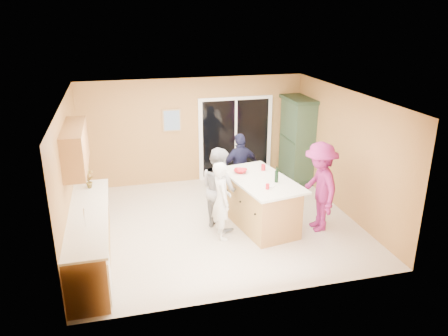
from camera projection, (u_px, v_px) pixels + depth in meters
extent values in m
plane|color=beige|center=(218.00, 223.00, 8.94)|extent=(5.50, 5.50, 0.00)
cube|color=white|center=(217.00, 97.00, 8.05)|extent=(5.50, 5.00, 0.10)
cube|color=tan|center=(194.00, 131.00, 10.77)|extent=(5.50, 0.10, 2.60)
cube|color=tan|center=(258.00, 219.00, 6.22)|extent=(5.50, 0.10, 2.60)
cube|color=tan|center=(70.00, 175.00, 7.86)|extent=(0.10, 5.00, 2.60)
cube|color=tan|center=(345.00, 152.00, 9.13)|extent=(0.10, 5.00, 2.60)
cube|color=#AD8343|center=(90.00, 239.00, 7.40)|extent=(0.60, 3.00, 0.90)
cube|color=white|center=(89.00, 278.00, 6.42)|extent=(0.62, 0.60, 0.72)
cube|color=silver|center=(88.00, 214.00, 7.24)|extent=(0.65, 3.05, 0.04)
cylinder|color=silver|center=(85.00, 218.00, 6.73)|extent=(0.02, 0.02, 0.30)
cube|color=#AD8343|center=(75.00, 148.00, 7.52)|extent=(0.35, 1.60, 0.75)
cube|color=white|center=(235.00, 138.00, 11.07)|extent=(1.90, 0.05, 2.10)
cube|color=black|center=(236.00, 138.00, 11.06)|extent=(1.70, 0.03, 1.94)
cube|color=white|center=(236.00, 138.00, 11.05)|extent=(0.06, 0.04, 1.94)
cube|color=silver|center=(241.00, 140.00, 11.10)|extent=(0.02, 0.03, 0.12)
cube|color=#A58152|center=(172.00, 120.00, 10.53)|extent=(0.46, 0.03, 0.56)
cube|color=#4E69A1|center=(172.00, 120.00, 10.51)|extent=(0.38, 0.02, 0.48)
cube|color=#AD8343|center=(260.00, 203.00, 8.68)|extent=(1.16, 1.83, 0.96)
cube|color=silver|center=(261.00, 180.00, 8.51)|extent=(1.36, 2.07, 0.04)
cube|color=black|center=(260.00, 223.00, 8.83)|extent=(1.06, 1.73, 0.11)
cube|color=#223725|center=(295.00, 177.00, 11.22)|extent=(0.59, 1.11, 0.13)
cube|color=#2D442D|center=(297.00, 140.00, 10.89)|extent=(0.52, 1.05, 1.97)
cube|color=#223725|center=(300.00, 99.00, 10.53)|extent=(0.61, 1.15, 0.08)
imported|color=silver|center=(222.00, 201.00, 8.14)|extent=(0.37, 0.56, 1.52)
imported|color=#9D9DA0|center=(219.00, 188.00, 8.55)|extent=(0.87, 0.97, 1.65)
imported|color=#161831|center=(240.00, 168.00, 9.72)|extent=(0.99, 0.57, 1.59)
imported|color=#841C62|center=(320.00, 187.00, 8.42)|extent=(0.72, 1.18, 1.78)
imported|color=#B4141D|center=(240.00, 171.00, 8.83)|extent=(0.35, 0.35, 0.07)
imported|color=#9D210F|center=(88.00, 178.00, 8.18)|extent=(0.22, 0.16, 0.39)
cylinder|color=#B4141D|center=(263.00, 167.00, 8.94)|extent=(0.11, 0.11, 0.13)
cylinder|color=#B4141D|center=(267.00, 186.00, 8.00)|extent=(0.08, 0.08, 0.10)
cylinder|color=black|center=(276.00, 177.00, 8.31)|extent=(0.07, 0.07, 0.23)
cylinder|color=black|center=(277.00, 169.00, 8.25)|extent=(0.03, 0.03, 0.09)
cylinder|color=silver|center=(269.00, 185.00, 8.17)|extent=(0.23, 0.23, 0.01)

